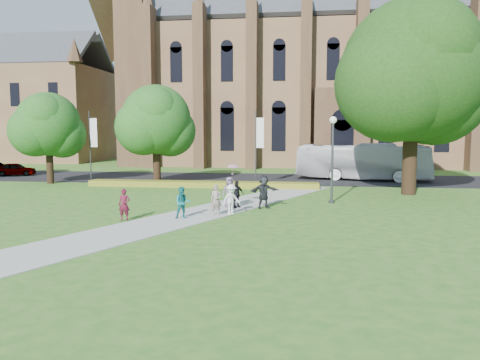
# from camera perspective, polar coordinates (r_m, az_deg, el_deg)

# --- Properties ---
(ground) EXTENTS (160.00, 160.00, 0.00)m
(ground) POSITION_cam_1_polar(r_m,az_deg,el_deg) (23.31, -6.68, -4.88)
(ground) COLOR #2A601D
(ground) RESTS_ON ground
(road) EXTENTS (160.00, 10.00, 0.02)m
(road) POSITION_cam_1_polar(r_m,az_deg,el_deg) (42.79, -0.12, 0.20)
(road) COLOR black
(road) RESTS_ON ground
(footpath) EXTENTS (15.58, 28.54, 0.04)m
(footpath) POSITION_cam_1_polar(r_m,az_deg,el_deg) (24.26, -6.10, -4.39)
(footpath) COLOR #B2B2A8
(footpath) RESTS_ON ground
(flower_hedge) EXTENTS (18.00, 1.40, 0.45)m
(flower_hedge) POSITION_cam_1_polar(r_m,az_deg,el_deg) (36.44, -4.66, -0.52)
(flower_hedge) COLOR #B08C23
(flower_hedge) RESTS_ON ground
(cathedral) EXTENTS (52.60, 18.25, 28.00)m
(cathedral) POSITION_cam_1_polar(r_m,az_deg,el_deg) (62.65, 11.76, 13.85)
(cathedral) COLOR olive
(cathedral) RESTS_ON ground
(building_west) EXTENTS (22.00, 14.00, 18.30)m
(building_west) POSITION_cam_1_polar(r_m,az_deg,el_deg) (75.59, -24.49, 9.21)
(building_west) COLOR olive
(building_west) RESTS_ON ground
(streetlamp) EXTENTS (0.44, 0.44, 5.24)m
(streetlamp) POSITION_cam_1_polar(r_m,az_deg,el_deg) (28.76, 11.22, 3.75)
(streetlamp) COLOR #38383D
(streetlamp) RESTS_ON ground
(large_tree) EXTENTS (9.60, 9.60, 13.20)m
(large_tree) POSITION_cam_1_polar(r_m,az_deg,el_deg) (34.22, 20.35, 12.35)
(large_tree) COLOR #332114
(large_tree) RESTS_ON ground
(street_tree_0) EXTENTS (5.20, 5.20, 7.50)m
(street_tree_0) POSITION_cam_1_polar(r_m,az_deg,el_deg) (41.66, -22.35, 6.28)
(street_tree_0) COLOR #332114
(street_tree_0) RESTS_ON ground
(street_tree_1) EXTENTS (5.60, 5.60, 8.05)m
(street_tree_1) POSITION_cam_1_polar(r_m,az_deg,el_deg) (38.49, -10.19, 7.21)
(street_tree_1) COLOR #332114
(street_tree_1) RESTS_ON ground
(banner_pole_0) EXTENTS (0.70, 0.10, 6.00)m
(banner_pole_0) POSITION_cam_1_polar(r_m,az_deg,el_deg) (37.56, 2.11, 4.53)
(banner_pole_0) COLOR #38383D
(banner_pole_0) RESTS_ON ground
(banner_pole_1) EXTENTS (0.70, 0.10, 6.00)m
(banner_pole_1) POSITION_cam_1_polar(r_m,az_deg,el_deg) (41.30, -17.68, 4.39)
(banner_pole_1) COLOR #38383D
(banner_pole_1) RESTS_ON ground
(tour_coach) EXTENTS (11.93, 4.88, 3.24)m
(tour_coach) POSITION_cam_1_polar(r_m,az_deg,el_deg) (42.62, 14.76, 2.17)
(tour_coach) COLOR white
(tour_coach) RESTS_ON road
(car_0) EXTENTS (3.96, 2.47, 1.26)m
(car_0) POSITION_cam_1_polar(r_m,az_deg,el_deg) (50.35, -25.70, 1.21)
(car_0) COLOR gray
(car_0) RESTS_ON road
(pedestrian_0) EXTENTS (0.60, 0.43, 1.54)m
(pedestrian_0) POSITION_cam_1_polar(r_m,az_deg,el_deg) (23.50, -13.94, -2.93)
(pedestrian_0) COLOR #551325
(pedestrian_0) RESTS_ON footpath
(pedestrian_1) EXTENTS (0.92, 0.82, 1.59)m
(pedestrian_1) POSITION_cam_1_polar(r_m,az_deg,el_deg) (23.43, -7.03, -2.75)
(pedestrian_1) COLOR #166F71
(pedestrian_1) RESTS_ON footpath
(pedestrian_2) EXTENTS (1.16, 1.10, 1.58)m
(pedestrian_2) POSITION_cam_1_polar(r_m,az_deg,el_deg) (24.37, -1.08, -2.38)
(pedestrian_2) COLOR white
(pedestrian_2) RESTS_ON footpath
(pedestrian_3) EXTENTS (0.95, 0.80, 1.53)m
(pedestrian_3) POSITION_cam_1_polar(r_m,az_deg,el_deg) (26.56, -0.45, -1.72)
(pedestrian_3) COLOR black
(pedestrian_3) RESTS_ON footpath
(pedestrian_4) EXTENTS (0.99, 0.83, 1.73)m
(pedestrian_4) POSITION_cam_1_polar(r_m,az_deg,el_deg) (26.65, -1.28, -1.48)
(pedestrian_4) COLOR slate
(pedestrian_4) RESTS_ON footpath
(pedestrian_5) EXTENTS (1.79, 1.32, 1.87)m
(pedestrian_5) POSITION_cam_1_polar(r_m,az_deg,el_deg) (26.38, 2.91, -1.41)
(pedestrian_5) COLOR #23252A
(pedestrian_5) RESTS_ON footpath
(pedestrian_6) EXTENTS (0.66, 0.51, 1.59)m
(pedestrian_6) POSITION_cam_1_polar(r_m,az_deg,el_deg) (24.12, -2.93, -2.45)
(pedestrian_6) COLOR gray
(pedestrian_6) RESTS_ON footpath
(parasol) EXTENTS (0.77, 0.77, 0.62)m
(parasol) POSITION_cam_1_polar(r_m,az_deg,el_deg) (26.59, -0.87, 1.05)
(parasol) COLOR #C58B9F
(parasol) RESTS_ON pedestrian_4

